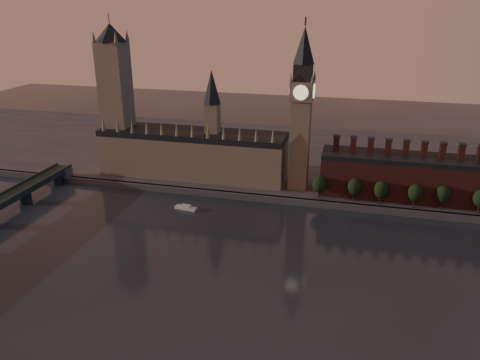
{
  "coord_description": "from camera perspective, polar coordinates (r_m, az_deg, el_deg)",
  "views": [
    {
      "loc": [
        43.11,
        -179.19,
        119.58
      ],
      "look_at": [
        -15.78,
        55.0,
        26.95
      ],
      "focal_mm": 35.0,
      "sensor_mm": 36.0,
      "label": 1
    }
  ],
  "objects": [
    {
      "name": "embankment_tree_4",
      "position": [
        299.15,
        23.48,
        -1.62
      ],
      "size": [
        8.6,
        8.6,
        14.88
      ],
      "color": "black",
      "rests_on": "north_bank"
    },
    {
      "name": "palace_of_westminster",
      "position": [
        328.11,
        -5.71,
        3.51
      ],
      "size": [
        130.0,
        30.3,
        74.0
      ],
      "color": "#786A55",
      "rests_on": "north_bank"
    },
    {
      "name": "big_ben",
      "position": [
        297.77,
        7.5,
        8.64
      ],
      "size": [
        15.0,
        15.0,
        107.0
      ],
      "color": "#786A55",
      "rests_on": "north_bank"
    },
    {
      "name": "embankment_tree_2",
      "position": [
        293.71,
        16.83,
        -1.14
      ],
      "size": [
        8.6,
        8.6,
        14.88
      ],
      "color": "black",
      "rests_on": "north_bank"
    },
    {
      "name": "victoria_tower",
      "position": [
        341.78,
        -14.89,
        10.1
      ],
      "size": [
        24.0,
        24.0,
        108.0
      ],
      "color": "#786A55",
      "rests_on": "north_bank"
    },
    {
      "name": "embankment_tree_3",
      "position": [
        295.46,
        20.58,
        -1.47
      ],
      "size": [
        8.6,
        8.6,
        14.88
      ],
      "color": "black",
      "rests_on": "north_bank"
    },
    {
      "name": "embankment_tree_0",
      "position": [
        293.43,
        9.68,
        -0.53
      ],
      "size": [
        8.6,
        8.6,
        14.88
      ],
      "color": "black",
      "rests_on": "north_bank"
    },
    {
      "name": "ground",
      "position": [
        219.7,
        0.5,
        -11.99
      ],
      "size": [
        900.0,
        900.0,
        0.0
      ],
      "primitive_type": "plane",
      "color": "black",
      "rests_on": "ground"
    },
    {
      "name": "north_bank",
      "position": [
        378.55,
        6.88,
        2.74
      ],
      "size": [
        900.0,
        182.0,
        4.0
      ],
      "color": "#4D4D52",
      "rests_on": "ground"
    },
    {
      "name": "embankment_tree_1",
      "position": [
        293.85,
        13.79,
        -0.82
      ],
      "size": [
        8.6,
        8.6,
        14.88
      ],
      "color": "black",
      "rests_on": "north_bank"
    },
    {
      "name": "river_boat",
      "position": [
        289.16,
        -6.62,
        -3.36
      ],
      "size": [
        14.31,
        5.72,
        2.78
      ],
      "rotation": [
        0.0,
        0.0,
        -0.13
      ],
      "color": "silver",
      "rests_on": "ground"
    },
    {
      "name": "chimney_block",
      "position": [
        308.79,
        20.14,
        0.41
      ],
      "size": [
        110.0,
        25.0,
        37.0
      ],
      "color": "#5A2622",
      "rests_on": "north_bank"
    }
  ]
}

